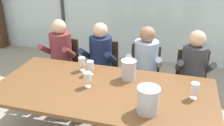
# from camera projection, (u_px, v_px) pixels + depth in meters

# --- Properties ---
(ground) EXTENTS (14.00, 14.00, 0.00)m
(ground) POSITION_uv_depth(u_px,v_px,m) (123.00, 98.00, 3.90)
(ground) COLOR #9E9384
(dining_table) EXTENTS (2.38, 1.12, 0.75)m
(dining_table) POSITION_uv_depth(u_px,v_px,m) (103.00, 94.00, 2.74)
(dining_table) COLOR brown
(dining_table) RESTS_ON ground
(chair_near_curtain) EXTENTS (0.48, 0.48, 0.89)m
(chair_near_curtain) POSITION_uv_depth(u_px,v_px,m) (64.00, 62.00, 3.88)
(chair_near_curtain) COLOR #332319
(chair_near_curtain) RESTS_ON ground
(chair_left_of_center) EXTENTS (0.46, 0.46, 0.89)m
(chair_left_of_center) POSITION_uv_depth(u_px,v_px,m) (103.00, 66.00, 3.75)
(chair_left_of_center) COLOR #332319
(chair_left_of_center) RESTS_ON ground
(chair_center) EXTENTS (0.47, 0.47, 0.89)m
(chair_center) POSITION_uv_depth(u_px,v_px,m) (143.00, 72.00, 3.59)
(chair_center) COLOR #332319
(chair_center) RESTS_ON ground
(chair_right_of_center) EXTENTS (0.50, 0.50, 0.89)m
(chair_right_of_center) POSITION_uv_depth(u_px,v_px,m) (192.00, 78.00, 3.41)
(chair_right_of_center) COLOR #332319
(chair_right_of_center) RESTS_ON ground
(person_maroon_top) EXTENTS (0.46, 0.61, 1.20)m
(person_maroon_top) POSITION_uv_depth(u_px,v_px,m) (59.00, 55.00, 3.70)
(person_maroon_top) COLOR brown
(person_maroon_top) RESTS_ON ground
(person_navy_polo) EXTENTS (0.48, 0.62, 1.20)m
(person_navy_polo) POSITION_uv_depth(u_px,v_px,m) (99.00, 60.00, 3.55)
(person_navy_polo) COLOR #192347
(person_navy_polo) RESTS_ON ground
(person_pale_blue_shirt) EXTENTS (0.46, 0.61, 1.20)m
(person_pale_blue_shirt) POSITION_uv_depth(u_px,v_px,m) (145.00, 65.00, 3.39)
(person_pale_blue_shirt) COLOR #9EB2D1
(person_pale_blue_shirt) RESTS_ON ground
(person_charcoal_jacket) EXTENTS (0.49, 0.63, 1.20)m
(person_charcoal_jacket) POSITION_uv_depth(u_px,v_px,m) (193.00, 71.00, 3.23)
(person_charcoal_jacket) COLOR #38383D
(person_charcoal_jacket) RESTS_ON ground
(ice_bucket_primary) EXTENTS (0.22, 0.22, 0.26)m
(ice_bucket_primary) POSITION_uv_depth(u_px,v_px,m) (148.00, 100.00, 2.28)
(ice_bucket_primary) COLOR #B7B7BC
(ice_bucket_primary) RESTS_ON dining_table
(ice_bucket_secondary) EXTENTS (0.18, 0.18, 0.23)m
(ice_bucket_secondary) POSITION_uv_depth(u_px,v_px,m) (129.00, 69.00, 2.87)
(ice_bucket_secondary) COLOR #B7B7BC
(ice_bucket_secondary) RESTS_ON dining_table
(wine_glass_by_left_taster) EXTENTS (0.08, 0.08, 0.17)m
(wine_glass_by_left_taster) POSITION_uv_depth(u_px,v_px,m) (87.00, 77.00, 2.70)
(wine_glass_by_left_taster) COLOR silver
(wine_glass_by_left_taster) RESTS_ON dining_table
(wine_glass_near_bucket) EXTENTS (0.08, 0.08, 0.17)m
(wine_glass_near_bucket) POSITION_uv_depth(u_px,v_px,m) (82.00, 62.00, 3.07)
(wine_glass_near_bucket) COLOR silver
(wine_glass_near_bucket) RESTS_ON dining_table
(wine_glass_center_pour) EXTENTS (0.08, 0.08, 0.17)m
(wine_glass_center_pour) POSITION_uv_depth(u_px,v_px,m) (195.00, 88.00, 2.49)
(wine_glass_center_pour) COLOR silver
(wine_glass_center_pour) RESTS_ON dining_table
(wine_glass_by_right_taster) EXTENTS (0.08, 0.08, 0.17)m
(wine_glass_by_right_taster) POSITION_uv_depth(u_px,v_px,m) (90.00, 66.00, 2.97)
(wine_glass_by_right_taster) COLOR silver
(wine_glass_by_right_taster) RESTS_ON dining_table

